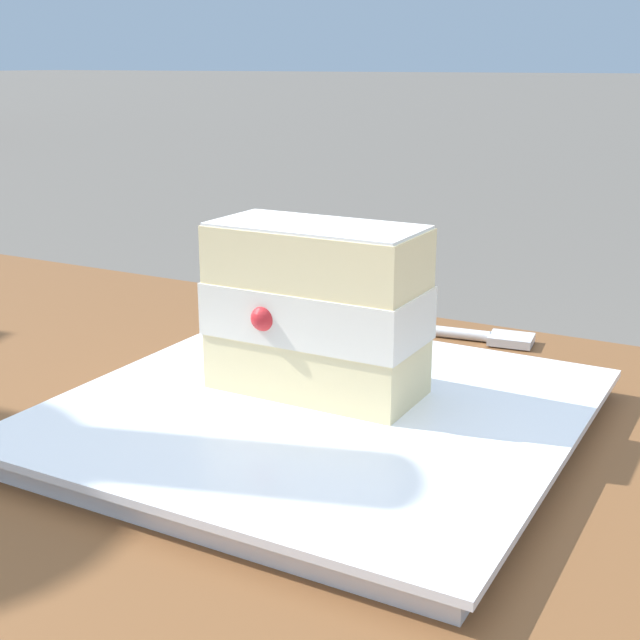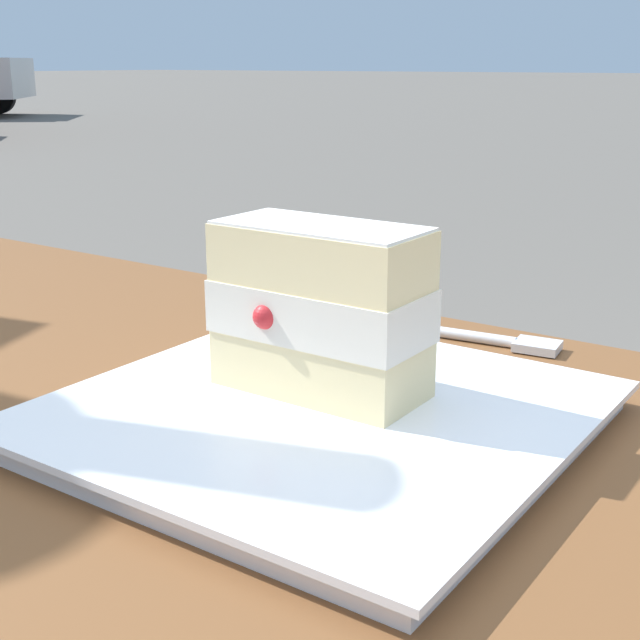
% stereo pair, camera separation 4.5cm
% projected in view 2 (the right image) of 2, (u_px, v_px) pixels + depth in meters
% --- Properties ---
extents(dessert_plate, '(0.26, 0.26, 0.02)m').
position_uv_depth(dessert_plate, '(320.00, 417.00, 0.47)').
color(dessert_plate, white).
rests_on(dessert_plate, patio_table).
extents(cake_slice, '(0.12, 0.07, 0.09)m').
position_uv_depth(cake_slice, '(322.00, 309.00, 0.47)').
color(cake_slice, beige).
rests_on(cake_slice, dessert_plate).
extents(dessert_fork, '(0.17, 0.04, 0.01)m').
position_uv_depth(dessert_fork, '(457.00, 334.00, 0.62)').
color(dessert_fork, silver).
rests_on(dessert_fork, patio_table).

